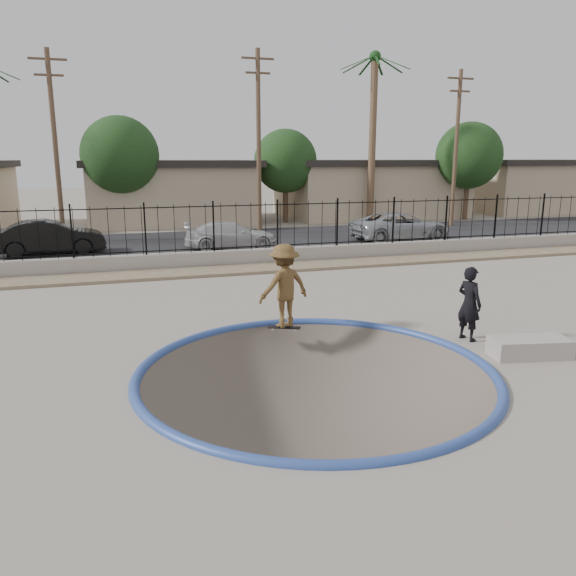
{
  "coord_description": "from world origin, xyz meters",
  "views": [
    {
      "loc": [
        -3.54,
        -10.62,
        4.07
      ],
      "look_at": [
        0.36,
        2.0,
        0.99
      ],
      "focal_mm": 35.0,
      "sensor_mm": 36.0,
      "label": 1
    }
  ],
  "objects_px": {
    "skater": "(284,290)",
    "car_b": "(50,237)",
    "videographer": "(469,304)",
    "car_c": "(231,235)",
    "concrete_ledge": "(530,347)",
    "car_d": "(401,226)",
    "skateboard": "(284,328)"
  },
  "relations": [
    {
      "from": "car_b",
      "to": "car_c",
      "type": "height_order",
      "value": "car_b"
    },
    {
      "from": "skater",
      "to": "videographer",
      "type": "distance_m",
      "value": 4.26
    },
    {
      "from": "skater",
      "to": "car_b",
      "type": "xyz_separation_m",
      "value": [
        -6.43,
        13.17,
        -0.23
      ]
    },
    {
      "from": "skater",
      "to": "concrete_ledge",
      "type": "height_order",
      "value": "skater"
    },
    {
      "from": "skateboard",
      "to": "car_c",
      "type": "distance_m",
      "value": 12.51
    },
    {
      "from": "concrete_ledge",
      "to": "car_b",
      "type": "distance_m",
      "value": 19.7
    },
    {
      "from": "skater",
      "to": "videographer",
      "type": "relative_size",
      "value": 1.17
    },
    {
      "from": "skater",
      "to": "videographer",
      "type": "bearing_deg",
      "value": 139.07
    },
    {
      "from": "concrete_ledge",
      "to": "car_d",
      "type": "bearing_deg",
      "value": 70.9
    },
    {
      "from": "skater",
      "to": "concrete_ledge",
      "type": "xyz_separation_m",
      "value": [
        4.37,
        -3.3,
        -0.8
      ]
    },
    {
      "from": "skater",
      "to": "car_d",
      "type": "distance_m",
      "value": 15.87
    },
    {
      "from": "videographer",
      "to": "concrete_ledge",
      "type": "bearing_deg",
      "value": -172.71
    },
    {
      "from": "concrete_ledge",
      "to": "car_d",
      "type": "height_order",
      "value": "car_d"
    },
    {
      "from": "concrete_ledge",
      "to": "car_c",
      "type": "bearing_deg",
      "value": 101.22
    },
    {
      "from": "concrete_ledge",
      "to": "videographer",
      "type": "bearing_deg",
      "value": 113.18
    },
    {
      "from": "skater",
      "to": "skateboard",
      "type": "relative_size",
      "value": 2.48
    },
    {
      "from": "car_c",
      "to": "car_d",
      "type": "bearing_deg",
      "value": -84.47
    },
    {
      "from": "skater",
      "to": "car_d",
      "type": "bearing_deg",
      "value": -141.97
    },
    {
      "from": "car_d",
      "to": "concrete_ledge",
      "type": "bearing_deg",
      "value": 157.48
    },
    {
      "from": "car_b",
      "to": "car_c",
      "type": "distance_m",
      "value": 7.71
    },
    {
      "from": "concrete_ledge",
      "to": "car_d",
      "type": "xyz_separation_m",
      "value": [
        5.46,
        15.77,
        0.53
      ]
    },
    {
      "from": "skateboard",
      "to": "concrete_ledge",
      "type": "bearing_deg",
      "value": -12.81
    },
    {
      "from": "car_d",
      "to": "car_c",
      "type": "bearing_deg",
      "value": 86.76
    },
    {
      "from": "concrete_ledge",
      "to": "skateboard",
      "type": "bearing_deg",
      "value": 142.9
    },
    {
      "from": "car_b",
      "to": "car_d",
      "type": "bearing_deg",
      "value": -97.5
    },
    {
      "from": "car_b",
      "to": "car_c",
      "type": "bearing_deg",
      "value": -100.47
    },
    {
      "from": "videographer",
      "to": "car_b",
      "type": "bearing_deg",
      "value": 18.15
    },
    {
      "from": "concrete_ledge",
      "to": "car_b",
      "type": "height_order",
      "value": "car_b"
    },
    {
      "from": "skateboard",
      "to": "concrete_ledge",
      "type": "distance_m",
      "value": 5.48
    },
    {
      "from": "videographer",
      "to": "car_c",
      "type": "bearing_deg",
      "value": -5.88
    },
    {
      "from": "car_b",
      "to": "concrete_ledge",
      "type": "bearing_deg",
      "value": -151.77
    },
    {
      "from": "skater",
      "to": "car_b",
      "type": "bearing_deg",
      "value": -77.69
    }
  ]
}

